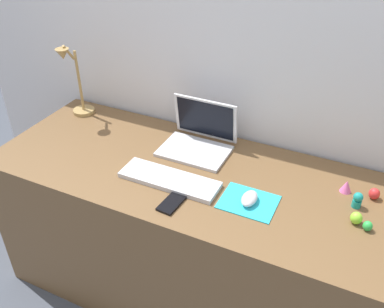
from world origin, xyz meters
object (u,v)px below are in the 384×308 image
(mouse, at_px, (249,198))
(toy_figurine_lime, at_px, (356,218))
(toy_figurine_green, at_px, (368,226))
(toy_figurine_teal, at_px, (358,200))
(laptop, at_px, (199,136))
(cell_phone, at_px, (172,203))
(desk_lamp, at_px, (75,84))
(toy_figurine_red, at_px, (374,194))
(toy_figurine_pink, at_px, (346,186))
(keyboard, at_px, (169,180))

(mouse, relative_size, toy_figurine_lime, 2.07)
(toy_figurine_green, bearing_deg, toy_figurine_teal, 114.66)
(laptop, relative_size, cell_phone, 2.34)
(desk_lamp, relative_size, toy_figurine_teal, 5.97)
(cell_phone, height_order, toy_figurine_red, toy_figurine_red)
(mouse, relative_size, toy_figurine_red, 2.12)
(toy_figurine_pink, distance_m, toy_figurine_lime, 0.18)
(keyboard, height_order, toy_figurine_lime, toy_figurine_lime)
(toy_figurine_teal, height_order, toy_figurine_lime, toy_figurine_teal)
(toy_figurine_red, bearing_deg, toy_figurine_pink, -179.00)
(laptop, height_order, mouse, laptop)
(toy_figurine_green, height_order, toy_figurine_pink, toy_figurine_pink)
(laptop, xyz_separation_m, mouse, (0.33, -0.27, -0.03))
(toy_figurine_green, bearing_deg, laptop, 162.62)
(laptop, xyz_separation_m, toy_figurine_lime, (0.71, -0.22, -0.03))
(mouse, bearing_deg, toy_figurine_lime, 8.77)
(cell_phone, bearing_deg, laptop, 105.20)
(toy_figurine_pink, relative_size, toy_figurine_lime, 1.07)
(toy_figurine_lime, bearing_deg, toy_figurine_red, 75.88)
(cell_phone, relative_size, desk_lamp, 0.34)
(laptop, height_order, toy_figurine_red, laptop)
(cell_phone, xyz_separation_m, toy_figurine_pink, (0.58, 0.36, 0.02))
(keyboard, bearing_deg, desk_lamp, 156.56)
(mouse, bearing_deg, desk_lamp, 164.50)
(cell_phone, height_order, toy_figurine_lime, toy_figurine_lime)
(desk_lamp, height_order, toy_figurine_green, desk_lamp)
(desk_lamp, bearing_deg, toy_figurine_teal, -5.36)
(keyboard, distance_m, toy_figurine_lime, 0.71)
(mouse, bearing_deg, toy_figurine_pink, 35.78)
(mouse, relative_size, desk_lamp, 0.25)
(toy_figurine_teal, bearing_deg, toy_figurine_red, 56.03)
(mouse, relative_size, toy_figurine_pink, 1.94)
(toy_figurine_green, bearing_deg, desk_lamp, 170.43)
(mouse, distance_m, toy_figurine_red, 0.48)
(cell_phone, distance_m, toy_figurine_green, 0.70)
(laptop, distance_m, keyboard, 0.29)
(toy_figurine_lime, bearing_deg, desk_lamp, 170.90)
(keyboard, height_order, toy_figurine_teal, toy_figurine_teal)
(keyboard, relative_size, toy_figurine_pink, 8.30)
(toy_figurine_teal, xyz_separation_m, toy_figurine_lime, (0.01, -0.09, -0.01))
(laptop, bearing_deg, toy_figurine_pink, -4.09)
(toy_figurine_red, bearing_deg, cell_phone, -152.13)
(keyboard, xyz_separation_m, toy_figurine_lime, (0.71, 0.07, 0.01))
(toy_figurine_teal, bearing_deg, laptop, 170.00)
(desk_lamp, xyz_separation_m, toy_figurine_pink, (1.33, -0.05, -0.15))
(cell_phone, bearing_deg, toy_figurine_teal, 29.02)
(desk_lamp, bearing_deg, toy_figurine_green, -9.57)
(laptop, distance_m, toy_figurine_teal, 0.71)
(toy_figurine_teal, distance_m, toy_figurine_green, 0.12)
(toy_figurine_teal, xyz_separation_m, toy_figurine_pink, (-0.05, 0.08, -0.01))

